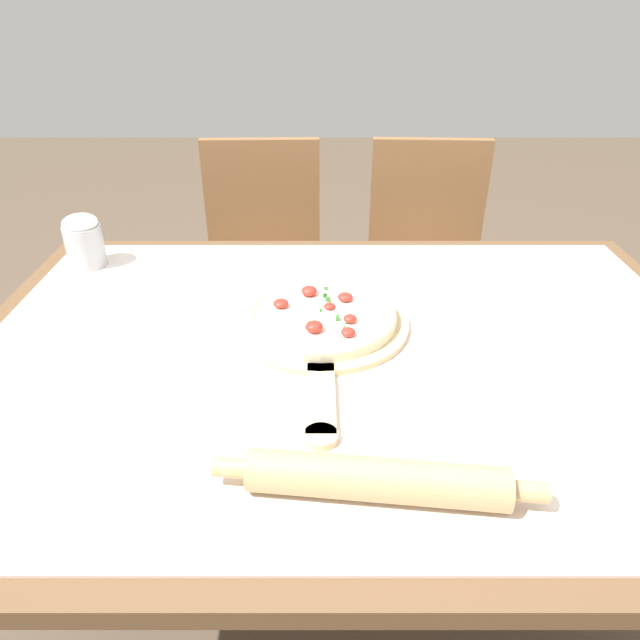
% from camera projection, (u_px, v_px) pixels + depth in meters
% --- Properties ---
extents(ground_plane, '(10.00, 10.00, 0.00)m').
position_uv_depth(ground_plane, '(339.00, 602.00, 1.40)').
color(ground_plane, brown).
extents(dining_table, '(1.40, 1.00, 0.74)m').
position_uv_depth(dining_table, '(345.00, 391.00, 1.07)').
color(dining_table, brown).
rests_on(dining_table, ground_plane).
extents(towel_cloth, '(1.32, 0.92, 0.00)m').
position_uv_depth(towel_cloth, '(346.00, 347.00, 1.02)').
color(towel_cloth, silver).
rests_on(towel_cloth, dining_table).
extents(pizza_peel, '(0.33, 0.51, 0.01)m').
position_uv_depth(pizza_peel, '(320.00, 329.00, 1.06)').
color(pizza_peel, '#D6B784').
rests_on(pizza_peel, towel_cloth).
extents(pizza, '(0.28, 0.28, 0.04)m').
position_uv_depth(pizza, '(320.00, 314.00, 1.07)').
color(pizza, beige).
rests_on(pizza, pizza_peel).
extents(rolling_pin, '(0.41, 0.09, 0.06)m').
position_uv_depth(rolling_pin, '(376.00, 479.00, 0.71)').
color(rolling_pin, tan).
rests_on(rolling_pin, towel_cloth).
extents(chair_left, '(0.41, 0.41, 0.89)m').
position_uv_depth(chair_left, '(263.00, 259.00, 1.91)').
color(chair_left, brown).
rests_on(chair_left, ground_plane).
extents(chair_right, '(0.42, 0.42, 0.89)m').
position_uv_depth(chair_right, '(425.00, 259.00, 1.91)').
color(chair_right, brown).
rests_on(chair_right, ground_plane).
extents(flour_cup, '(0.08, 0.08, 0.12)m').
position_uv_depth(flour_cup, '(83.00, 240.00, 1.28)').
color(flour_cup, '#B2B7BC').
rests_on(flour_cup, towel_cloth).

